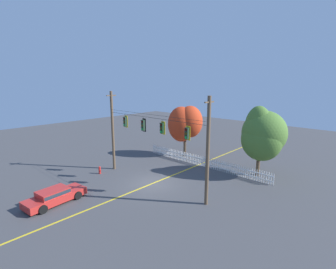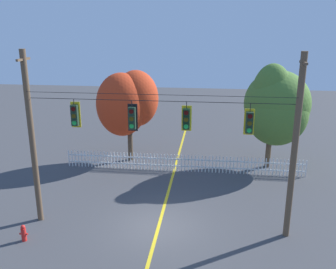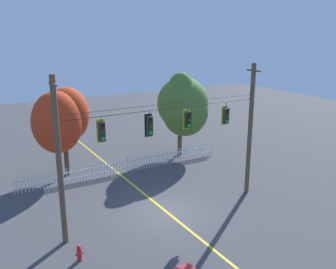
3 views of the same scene
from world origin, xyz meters
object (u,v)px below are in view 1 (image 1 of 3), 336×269
traffic_signal_northbound_secondary (162,128)px  parked_car (55,196)px  traffic_signal_southbound_primary (187,133)px  traffic_signal_westbound_side (143,125)px  autumn_maple_mid (262,135)px  autumn_maple_near_fence (185,122)px  fire_hydrant (100,170)px  traffic_signal_northbound_primary (125,122)px

traffic_signal_northbound_secondary → parked_car: 9.94m
traffic_signal_southbound_primary → traffic_signal_northbound_secondary: bearing=-180.0°
traffic_signal_westbound_side → traffic_signal_northbound_secondary: size_ratio=1.07×
autumn_maple_mid → traffic_signal_southbound_primary: bearing=-106.4°
autumn_maple_near_fence → traffic_signal_northbound_secondary: bearing=-62.6°
traffic_signal_westbound_side → autumn_maple_mid: size_ratio=0.20×
traffic_signal_southbound_primary → fire_hydrant: (-9.68, -1.88, -4.88)m
traffic_signal_southbound_primary → autumn_maple_near_fence: bearing=129.3°
traffic_signal_northbound_primary → autumn_maple_near_fence: 9.00m
traffic_signal_northbound_primary → traffic_signal_northbound_secondary: 4.98m
traffic_signal_northbound_secondary → traffic_signal_southbound_primary: 2.67m
autumn_maple_near_fence → traffic_signal_southbound_primary: bearing=-50.7°
traffic_signal_southbound_primary → parked_car: size_ratio=0.30×
autumn_maple_mid → parked_car: bearing=-119.6°
autumn_maple_near_fence → fire_hydrant: autumn_maple_near_fence is taller
traffic_signal_westbound_side → autumn_maple_mid: bearing=48.3°
traffic_signal_northbound_secondary → fire_hydrant: size_ratio=1.70×
traffic_signal_southbound_primary → autumn_maple_near_fence: size_ratio=0.22×
traffic_signal_northbound_secondary → traffic_signal_southbound_primary: (2.67, 0.00, -0.08)m
traffic_signal_westbound_side → fire_hydrant: traffic_signal_westbound_side is taller
autumn_maple_near_fence → parked_car: autumn_maple_near_fence is taller
traffic_signal_northbound_primary → parked_car: (0.95, -7.76, -4.75)m
traffic_signal_northbound_primary → fire_hydrant: size_ratio=1.71×
traffic_signal_westbound_side → autumn_maple_near_fence: (-2.25, 8.92, -1.07)m
traffic_signal_northbound_primary → traffic_signal_northbound_secondary: same height
traffic_signal_westbound_side → fire_hydrant: bearing=-157.9°
traffic_signal_northbound_primary → autumn_maple_near_fence: (0.36, 8.92, -1.12)m
traffic_signal_westbound_side → parked_car: (-1.66, -7.76, -4.70)m
traffic_signal_northbound_secondary → autumn_maple_mid: (5.16, 8.45, -1.15)m
autumn_maple_near_fence → autumn_maple_mid: size_ratio=0.91×
traffic_signal_northbound_primary → fire_hydrant: 5.69m
traffic_signal_westbound_side → autumn_maple_near_fence: autumn_maple_near_fence is taller
traffic_signal_northbound_secondary → fire_hydrant: traffic_signal_northbound_secondary is taller
traffic_signal_westbound_side → parked_car: 9.22m
traffic_signal_westbound_side → fire_hydrant: size_ratio=1.81×
autumn_maple_mid → parked_car: autumn_maple_mid is taller
autumn_maple_near_fence → parked_car: bearing=-88.0°
autumn_maple_mid → fire_hydrant: (-12.17, -10.33, -3.81)m
traffic_signal_southbound_primary → fire_hydrant: traffic_signal_southbound_primary is taller
traffic_signal_northbound_primary → fire_hydrant: traffic_signal_northbound_primary is taller
autumn_maple_near_fence → autumn_maple_mid: bearing=-2.7°
traffic_signal_northbound_primary → traffic_signal_southbound_primary: size_ratio=0.95×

